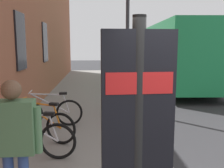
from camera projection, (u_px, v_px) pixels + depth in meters
ground at (170, 116)px, 8.29m from camera, size 60.00×60.00×0.00m
sidewalk_pavement at (87, 102)px, 10.08m from camera, size 24.00×3.50×0.12m
station_facade at (35, 6)px, 10.34m from camera, size 22.00×0.65×7.76m
bicycle_under_window at (32, 139)px, 4.92m from camera, size 0.48×1.76×0.97m
bicycle_mid_rack at (40, 125)px, 5.77m from camera, size 0.72×1.69×0.97m
bicycle_far_end at (50, 112)px, 6.85m from camera, size 0.48×1.77×0.97m
transit_info_sign at (138, 124)px, 1.93m from camera, size 0.11×0.55×2.40m
city_bus at (173, 52)px, 14.50m from camera, size 10.62×3.09×3.35m
pedestrian_near_bus at (121, 82)px, 7.73m from camera, size 0.65×0.33×1.74m
pedestrian_crossing_street at (14, 136)px, 3.10m from camera, size 0.26×0.67×1.78m
pedestrian_by_facade at (139, 110)px, 4.77m from camera, size 0.36×0.58×1.59m
street_lamp at (128, 12)px, 8.50m from camera, size 0.28×0.28×5.55m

